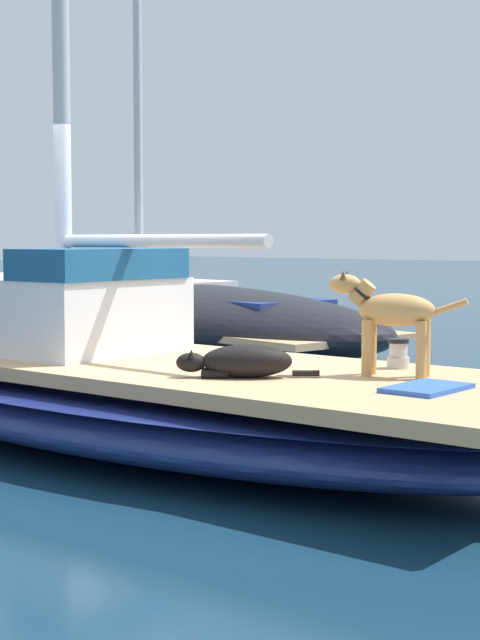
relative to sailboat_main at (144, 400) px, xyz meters
The scene contains 8 objects.
ground_plane 0.34m from the sailboat_main, ahead, with size 120.00×120.00×0.00m, color #143347.
sailboat_main is the anchor object (origin of this frame).
cabin_house 1.30m from the sailboat_main, 93.32° to the left, with size 1.52×2.29×0.84m.
dog_black 1.37m from the sailboat_main, 102.87° to the right, with size 0.68×0.78×0.22m.
dog_tan 2.14m from the sailboat_main, 78.13° to the right, with size 0.42×0.91×0.70m.
deck_winch 2.00m from the sailboat_main, 65.41° to the right, with size 0.16×0.16×0.21m.
deck_towel 2.51m from the sailboat_main, 89.08° to the right, with size 0.56×0.36×0.03m, color blue.
moored_boat_starboard_side 5.81m from the sailboat_main, 43.52° to the left, with size 3.45×7.89×5.76m.
Camera 1 is at (-5.14, -5.61, 1.57)m, focal length 55.69 mm.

